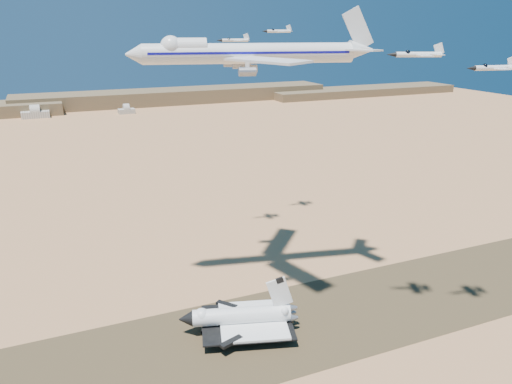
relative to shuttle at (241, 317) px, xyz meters
name	(u,v)px	position (x,y,z in m)	size (l,w,h in m)	color
ground	(240,339)	(-1.94, -4.07, -5.32)	(1200.00, 1200.00, 0.00)	tan
runway	(240,339)	(-1.94, -4.07, -5.29)	(600.00, 50.00, 0.06)	brown
ridgeline	(139,100)	(63.37, 523.23, 2.31)	(960.00, 90.00, 18.00)	brown
hangars	(32,115)	(-65.94, 474.36, -0.49)	(200.50, 29.50, 30.00)	beige
shuttle	(241,317)	(0.00, 0.00, 0.00)	(40.50, 31.77, 19.77)	white
carrier_747	(243,53)	(12.82, 28.36, 84.61)	(87.03, 65.73, 21.63)	white
crew_a	(264,331)	(6.49, -4.57, -4.30)	(0.69, 0.46, 1.91)	#E6470D
crew_b	(268,330)	(8.17, -4.61, -4.31)	(0.92, 0.53, 1.89)	#E6470D
crew_c	(269,338)	(6.52, -8.77, -4.36)	(1.05, 0.54, 1.79)	#E6470D
chase_jet_a	(417,54)	(49.01, -17.59, 85.69)	(16.07, 9.55, 4.15)	white
chase_jet_b	(493,68)	(68.41, -27.61, 82.07)	(16.13, 9.04, 4.04)	white
chase_jet_c	(234,40)	(27.90, 76.30, 87.69)	(14.94, 8.15, 3.72)	white
chase_jet_d	(278,31)	(53.92, 86.73, 91.32)	(15.16, 8.14, 3.77)	white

